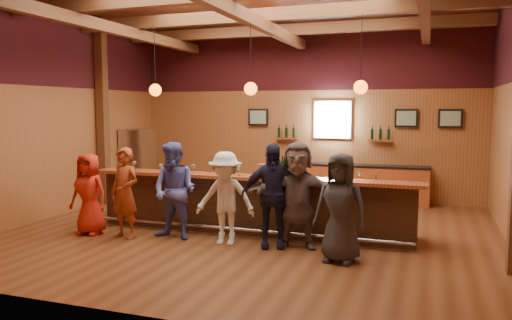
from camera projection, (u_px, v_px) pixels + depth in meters
The scene contains 27 objects.
room at pixel (252, 61), 9.18m from camera, with size 9.04×9.00×4.52m.
bar_counter at pixel (254, 204), 9.54m from camera, with size 6.30×1.07×1.11m.
back_bar_cabinet at pixel (346, 183), 12.51m from camera, with size 4.00×0.52×0.95m.
window at pixel (333, 120), 12.69m from camera, with size 0.95×0.09×0.95m.
framed_pictures at pixel (367, 118), 12.39m from camera, with size 5.35×0.05×0.45m.
wine_shelves at pixel (332, 137), 12.67m from camera, with size 3.00×0.18×0.30m.
pendant_lights at pixel (251, 88), 9.17m from camera, with size 4.24×0.24×1.37m.
stainless_fridge at pixel (138, 163), 13.14m from camera, with size 0.70×0.70×1.80m, color silver.
customer_orange at pixel (89, 194), 9.26m from camera, with size 0.74×0.48×1.52m, color red.
customer_redvest at pixel (125, 193), 8.99m from camera, with size 0.60×0.39×1.64m, color #943A1A.
customer_denim at pixel (175, 191), 8.91m from camera, with size 0.85×0.66×1.75m, color #545AA9.
customer_white at pixel (225, 198), 8.57m from camera, with size 1.04×0.60×1.61m, color silver.
customer_navy at pixel (272, 196), 8.36m from camera, with size 1.03×0.43×1.77m, color #1A1932.
customer_brown at pixel (297, 195), 8.33m from camera, with size 1.67×0.53×1.80m, color #60504D.
customer_dark at pixel (340, 208), 7.58m from camera, with size 0.82×0.53×1.68m, color #2B2A2D.
bartender at pixel (296, 185), 10.02m from camera, with size 0.59×0.39×1.63m, color black.
ice_bucket at pixel (262, 170), 9.12m from camera, with size 0.20×0.20×0.22m, color brown.
bottle_a at pixel (284, 169), 9.10m from camera, with size 0.07×0.07×0.33m.
bottle_b at pixel (282, 168), 9.08m from camera, with size 0.08×0.08×0.37m.
glass_a at pixel (134, 164), 9.87m from camera, with size 0.09×0.09×0.19m.
glass_b at pixel (161, 166), 9.77m from camera, with size 0.07×0.07×0.16m.
glass_c at pixel (173, 166), 9.65m from camera, with size 0.08×0.08×0.18m.
glass_d at pixel (193, 167), 9.45m from camera, with size 0.08×0.08×0.18m.
glass_e at pixel (239, 168), 9.18m from camera, with size 0.08×0.08×0.19m.
glass_f at pixel (301, 171), 8.87m from camera, with size 0.07×0.07×0.16m.
glass_g at pixel (332, 171), 8.69m from camera, with size 0.09×0.09×0.20m.
glass_h at pixel (358, 174), 8.43m from camera, with size 0.08×0.08×0.17m.
Camera 1 is at (3.13, -8.72, 2.35)m, focal length 35.00 mm.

